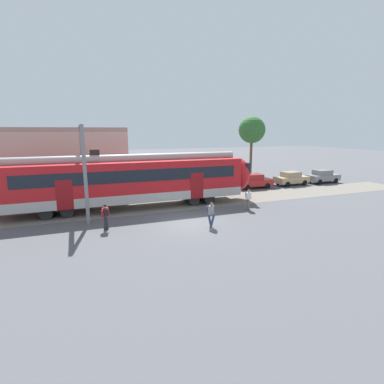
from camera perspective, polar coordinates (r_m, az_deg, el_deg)
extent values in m
plane|color=#515156|center=(20.26, -0.25, -5.98)|extent=(160.00, 160.00, 0.00)
cube|color=#B7B2AD|center=(24.42, -11.23, -0.59)|extent=(18.00, 3.06, 0.70)
cube|color=red|center=(24.15, -11.38, 3.00)|extent=(18.00, 3.00, 2.40)
cube|color=black|center=(22.64, -10.73, 2.97)|extent=(16.56, 0.03, 0.90)
cube|color=maroon|center=(24.18, 0.97, 1.20)|extent=(1.10, 0.04, 2.10)
cube|color=maroon|center=(22.49, -23.12, -0.55)|extent=(1.10, 0.04, 2.10)
cylinder|color=#9C9793|center=(23.98, -11.51, 6.26)|extent=(17.64, 0.70, 0.70)
cube|color=black|center=(23.64, -18.07, 7.19)|extent=(0.70, 0.12, 0.40)
cylinder|color=black|center=(26.32, 2.40, -0.84)|extent=(0.90, 2.40, 0.90)
cylinder|color=black|center=(25.80, -0.45, -1.08)|extent=(0.90, 2.40, 0.90)
cylinder|color=black|center=(24.25, -22.61, -2.83)|extent=(0.90, 2.40, 0.90)
cylinder|color=black|center=(24.34, -25.90, -3.06)|extent=(0.90, 2.40, 0.90)
ellipsoid|color=red|center=(27.44, 8.72, 3.38)|extent=(1.80, 2.85, 2.95)
cube|color=black|center=(27.54, 9.39, 4.65)|extent=(0.40, 2.40, 1.00)
cylinder|color=#28282D|center=(19.75, -15.93, -5.61)|extent=(0.21, 0.37, 0.87)
cylinder|color=#28282D|center=(19.45, -16.22, -5.89)|extent=(0.21, 0.37, 0.87)
cube|color=red|center=(19.41, -16.20, -3.75)|extent=(0.40, 0.30, 0.56)
cylinder|color=red|center=(19.29, -16.76, -4.02)|extent=(0.13, 0.26, 0.52)
cylinder|color=red|center=(19.55, -15.63, -3.75)|extent=(0.13, 0.26, 0.52)
sphere|color=beige|center=(19.33, -16.28, -2.62)|extent=(0.22, 0.22, 0.22)
sphere|color=black|center=(19.30, -16.27, -2.54)|extent=(0.20, 0.20, 0.20)
cube|color=black|center=(19.23, -16.06, -3.81)|extent=(0.30, 0.21, 0.40)
cylinder|color=navy|center=(19.32, 3.90, -5.56)|extent=(0.34, 0.37, 0.87)
cylinder|color=navy|center=(19.59, 3.38, -5.31)|extent=(0.34, 0.37, 0.87)
cube|color=gray|center=(19.26, 3.67, -3.42)|extent=(0.43, 0.41, 0.56)
cylinder|color=gray|center=(19.49, 3.73, -3.38)|extent=(0.23, 0.25, 0.52)
cylinder|color=gray|center=(19.04, 3.60, -3.74)|extent=(0.23, 0.25, 0.52)
sphere|color=#9E7051|center=(19.15, 3.74, -2.30)|extent=(0.22, 0.22, 0.22)
sphere|color=black|center=(19.15, 3.68, -2.20)|extent=(0.20, 0.20, 0.20)
cube|color=navy|center=(19.33, 3.19, -3.29)|extent=(0.32, 0.30, 0.40)
cylinder|color=#6B6051|center=(23.79, 10.62, -2.43)|extent=(0.17, 0.36, 0.87)
cylinder|color=#6B6051|center=(24.11, 10.68, -2.25)|extent=(0.17, 0.36, 0.87)
cube|color=silver|center=(23.79, 10.71, -0.68)|extent=(0.37, 0.26, 0.56)
cylinder|color=silver|center=(23.97, 11.08, -0.72)|extent=(0.10, 0.25, 0.52)
cylinder|color=silver|center=(23.63, 10.33, -0.87)|extent=(0.10, 0.25, 0.52)
sphere|color=#9E7051|center=(23.69, 10.77, 0.23)|extent=(0.22, 0.22, 0.22)
sphere|color=black|center=(23.70, 10.75, 0.31)|extent=(0.20, 0.20, 0.20)
cube|color=black|center=(23.94, 10.51, -0.55)|extent=(0.29, 0.18, 0.40)
cube|color=#B22323|center=(33.01, 11.67, 1.83)|extent=(4.07, 1.82, 0.68)
cube|color=maroon|center=(32.84, 11.49, 2.88)|extent=(1.96, 1.52, 0.56)
cube|color=black|center=(33.32, 12.91, 2.88)|extent=(0.18, 1.37, 0.48)
cylinder|color=black|center=(34.35, 12.79, 1.58)|extent=(0.61, 0.23, 0.60)
cylinder|color=black|center=(33.06, 14.18, 1.13)|extent=(0.61, 0.23, 0.60)
cylinder|color=black|center=(33.14, 9.12, 1.37)|extent=(0.61, 0.23, 0.60)
cylinder|color=black|center=(31.80, 10.41, 0.89)|extent=(0.61, 0.23, 0.60)
cube|color=tan|center=(35.97, 18.41, 2.27)|extent=(4.08, 1.85, 0.68)
cube|color=#9D8662|center=(35.78, 18.29, 3.24)|extent=(1.97, 1.54, 0.56)
cube|color=black|center=(36.43, 19.40, 3.24)|extent=(0.19, 1.37, 0.48)
cylinder|color=black|center=(37.42, 18.98, 2.05)|extent=(0.61, 0.23, 0.60)
cylinder|color=black|center=(36.32, 20.65, 1.66)|extent=(0.61, 0.23, 0.60)
cylinder|color=black|center=(35.79, 16.07, 1.81)|extent=(0.61, 0.23, 0.60)
cylinder|color=black|center=(34.63, 17.72, 1.40)|extent=(0.61, 0.23, 0.60)
cube|color=gray|center=(38.89, 23.67, 2.55)|extent=(4.04, 1.75, 0.68)
cube|color=slate|center=(38.70, 23.59, 3.44)|extent=(1.94, 1.49, 0.56)
cube|color=black|center=(39.39, 24.54, 3.44)|extent=(0.16, 1.37, 0.48)
cylinder|color=black|center=(40.36, 24.06, 2.33)|extent=(0.61, 0.22, 0.60)
cylinder|color=black|center=(39.33, 25.69, 1.96)|extent=(0.61, 0.22, 0.60)
cylinder|color=black|center=(38.60, 21.52, 2.15)|extent=(0.61, 0.22, 0.60)
cylinder|color=black|center=(37.52, 23.16, 1.76)|extent=(0.61, 0.22, 0.60)
cylinder|color=gray|center=(20.56, -19.68, 2.90)|extent=(0.24, 0.24, 6.50)
cylinder|color=gray|center=(26.91, -20.11, 4.79)|extent=(0.24, 0.24, 6.50)
cube|color=gray|center=(23.56, -20.47, 11.70)|extent=(0.20, 6.40, 0.16)
cube|color=gray|center=(23.56, -20.40, 10.73)|extent=(0.20, 6.40, 0.16)
cylinder|color=black|center=(23.57, -20.29, 9.27)|extent=(0.03, 0.03, 1.00)
cube|color=#B2A899|center=(31.29, -25.97, 4.73)|extent=(14.54, 5.00, 6.00)
cube|color=gray|center=(31.13, -26.50, 10.58)|extent=(14.54, 5.00, 0.40)
cylinder|color=brown|center=(38.56, 11.13, 6.07)|extent=(0.32, 0.32, 5.06)
sphere|color=#2D662D|center=(38.39, 11.35, 11.54)|extent=(3.27, 3.27, 3.27)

